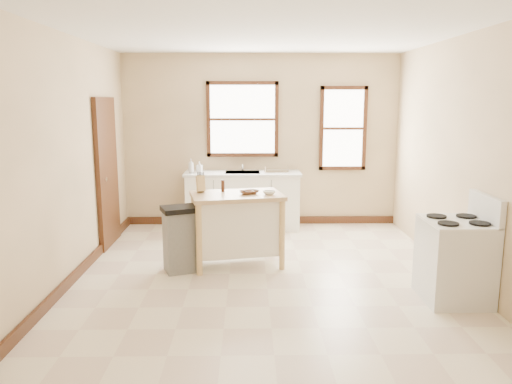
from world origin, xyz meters
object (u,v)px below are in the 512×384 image
(soap_bottle_b, at_px, (199,167))
(bowl_b, at_px, (251,192))
(kitchen_island, at_px, (237,229))
(soap_bottle_a, at_px, (191,166))
(knife_block, at_px, (201,184))
(pepper_grinder, at_px, (223,186))
(trash_bin, at_px, (180,239))
(gas_stove, at_px, (455,248))
(bowl_a, at_px, (247,193))
(bowl_c, at_px, (269,193))
(dish_rack, at_px, (277,169))

(soap_bottle_b, distance_m, bowl_b, 2.01)
(kitchen_island, bearing_deg, soap_bottle_a, 102.35)
(soap_bottle_b, height_order, kitchen_island, soap_bottle_b)
(knife_block, xyz_separation_m, pepper_grinder, (0.28, 0.04, -0.02))
(trash_bin, bearing_deg, soap_bottle_b, 67.59)
(soap_bottle_a, xyz_separation_m, bowl_b, (0.94, -1.74, -0.10))
(soap_bottle_a, relative_size, soap_bottle_b, 1.31)
(soap_bottle_a, height_order, bowl_b, soap_bottle_a)
(pepper_grinder, height_order, gas_stove, gas_stove)
(soap_bottle_b, xyz_separation_m, bowl_a, (0.76, -1.86, -0.07))
(bowl_c, xyz_separation_m, trash_bin, (-1.08, -0.18, -0.54))
(bowl_b, bearing_deg, knife_block, 170.33)
(soap_bottle_a, bearing_deg, kitchen_island, -71.49)
(bowl_a, height_order, bowl_c, bowl_c)
(gas_stove, bearing_deg, dish_rack, 119.44)
(kitchen_island, height_order, gas_stove, gas_stove)
(soap_bottle_b, bearing_deg, knife_block, -65.30)
(pepper_grinder, bearing_deg, dish_rack, 64.84)
(kitchen_island, relative_size, gas_stove, 1.00)
(soap_bottle_b, relative_size, trash_bin, 0.22)
(knife_block, bearing_deg, soap_bottle_a, 84.26)
(dish_rack, bearing_deg, bowl_a, -120.90)
(pepper_grinder, relative_size, trash_bin, 0.19)
(knife_block, distance_m, pepper_grinder, 0.28)
(bowl_b, bearing_deg, dish_rack, 77.03)
(bowl_b, bearing_deg, soap_bottle_a, 118.51)
(dish_rack, height_order, kitchen_island, dish_rack)
(soap_bottle_a, relative_size, trash_bin, 0.28)
(bowl_a, bearing_deg, soap_bottle_a, 116.46)
(bowl_b, height_order, gas_stove, gas_stove)
(dish_rack, height_order, pepper_grinder, pepper_grinder)
(bowl_c, bearing_deg, dish_rack, 84.00)
(trash_bin, bearing_deg, bowl_c, -11.75)
(bowl_a, relative_size, gas_stove, 0.15)
(soap_bottle_b, xyz_separation_m, bowl_b, (0.82, -1.83, -0.07))
(pepper_grinder, distance_m, bowl_b, 0.39)
(knife_block, relative_size, bowl_a, 1.17)
(kitchen_island, height_order, bowl_b, bowl_b)
(knife_block, relative_size, bowl_b, 1.11)
(gas_stove, bearing_deg, pepper_grinder, 151.64)
(soap_bottle_a, xyz_separation_m, trash_bin, (0.08, -1.98, -0.63))
(kitchen_island, relative_size, bowl_a, 6.56)
(trash_bin, bearing_deg, kitchen_island, -1.40)
(bowl_b, xyz_separation_m, bowl_c, (0.22, -0.06, 0.00))
(soap_bottle_a, xyz_separation_m, bowl_a, (0.88, -1.77, -0.10))
(pepper_grinder, xyz_separation_m, gas_stove, (2.46, -1.33, -0.43))
(kitchen_island, bearing_deg, soap_bottle_b, 97.89)
(pepper_grinder, distance_m, bowl_a, 0.35)
(soap_bottle_b, height_order, gas_stove, gas_stove)
(soap_bottle_a, relative_size, gas_stove, 0.20)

